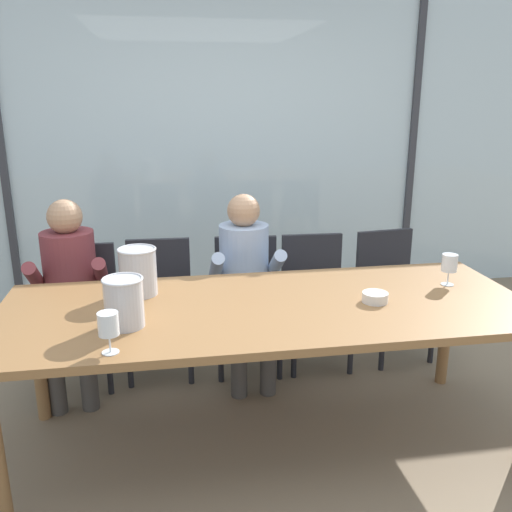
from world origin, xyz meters
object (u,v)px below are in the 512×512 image
Objects in this scene: chair_right_of_center at (314,289)px; person_pale_blue_shirt at (246,275)px; wine_glass_by_left_taster at (108,326)px; tasting_bowl at (375,297)px; chair_near_window_right at (389,284)px; dining_table at (268,317)px; person_maroon_top at (70,284)px; ice_bucket_secondary at (138,271)px; chair_center at (247,292)px; chair_left_of_center at (160,296)px; ice_bucket_primary at (124,302)px; chair_near_curtain at (82,303)px; wine_glass_near_bucket at (449,264)px.

chair_right_of_center is 0.54m from person_pale_blue_shirt.
tasting_bowl is at bearing 15.78° from wine_glass_by_left_taster.
wine_glass_by_left_taster reaches higher than chair_near_window_right.
person_maroon_top reaches higher than dining_table.
ice_bucket_secondary reaches higher than chair_near_window_right.
dining_table is at bearing -87.80° from chair_center.
person_maroon_top is at bearing -160.25° from chair_left_of_center.
ice_bucket_primary is (-1.18, -1.06, 0.39)m from chair_right_of_center.
chair_near_curtain is 1.42m from wine_glass_by_left_taster.
chair_center is at bearing 60.38° from wine_glass_by_left_taster.
chair_near_window_right is at bearing 0.65° from person_maroon_top.
ice_bucket_secondary is (-0.64, -0.53, 0.23)m from person_pale_blue_shirt.
ice_bucket_secondary reaches higher than chair_right_of_center.
person_pale_blue_shirt is at bearing 58.60° from wine_glass_by_left_taster.
wine_glass_by_left_taster is at bearing -164.22° from tasting_bowl.
chair_center is 4.96× the size of wine_glass_near_bucket.
chair_center is 4.96× the size of wine_glass_by_left_taster.
wine_glass_by_left_taster is at bearing -73.34° from chair_near_curtain.
ice_bucket_primary is (-0.14, -1.11, 0.39)m from chair_left_of_center.
ice_bucket_secondary is at bearing 83.45° from ice_bucket_primary.
chair_near_window_right is (0.56, 0.03, 0.00)m from chair_right_of_center.
wine_glass_by_left_taster is at bearing -95.42° from chair_left_of_center.
ice_bucket_primary is at bearing -167.52° from dining_table.
dining_table is at bearing -39.54° from person_maroon_top.
person_pale_blue_shirt is 4.73× the size of ice_bucket_secondary.
dining_table is 2.23× the size of person_maroon_top.
chair_right_of_center is 6.61× the size of tasting_bowl.
person_pale_blue_shirt reaches higher than chair_center.
wine_glass_by_left_taster is (0.31, -1.33, 0.39)m from chair_near_curtain.
chair_near_curtain is 2.09m from chair_near_window_right.
tasting_bowl is (0.53, -0.84, 0.13)m from person_pale_blue_shirt.
wine_glass_near_bucket is at bearing -17.44° from chair_near_curtain.
ice_bucket_secondary is at bearing 175.44° from wine_glass_near_bucket.
chair_near_window_right is at bearing 1.32° from chair_left_of_center.
chair_near_window_right is 0.90m from wine_glass_near_bucket.
dining_table is 2.23× the size of person_pale_blue_shirt.
person_maroon_top is at bearing 112.74° from ice_bucket_primary.
chair_left_of_center is at bearing 172.45° from chair_near_window_right.
person_maroon_top is 4.73× the size of ice_bucket_secondary.
person_maroon_top is at bearing -103.22° from chair_near_curtain.
chair_near_curtain is (-1.04, 0.92, -0.21)m from dining_table.
chair_left_of_center is at bearing 82.75° from ice_bucket_secondary.
chair_near_curtain is 1.88m from tasting_bowl.
chair_near_curtain is 1.00× the size of chair_left_of_center.
tasting_bowl is at bearing -14.93° from ice_bucket_secondary.
chair_near_window_right is at bearing 8.36° from person_pale_blue_shirt.
chair_left_of_center and chair_near_window_right have the same top height.
person_pale_blue_shirt reaches higher than chair_near_window_right.
wine_glass_near_bucket reaches higher than chair_near_curtain.
person_maroon_top is 6.79× the size of wine_glass_by_left_taster.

